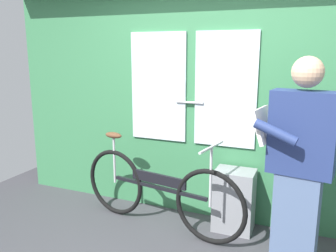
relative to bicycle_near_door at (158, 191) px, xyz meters
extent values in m
cube|color=#387A4C|center=(0.38, 0.46, 0.77)|extent=(4.54, 0.08, 2.28)
cube|color=silver|center=(-0.17, 0.41, 0.95)|extent=(0.60, 0.02, 1.10)
cube|color=silver|center=(0.53, 0.41, 0.95)|extent=(0.60, 0.02, 1.10)
cylinder|color=#B2B2B7|center=(0.18, 0.39, 0.82)|extent=(0.28, 0.02, 0.02)
torus|color=black|center=(0.55, -0.09, -0.02)|extent=(0.69, 0.16, 0.69)
torus|color=black|center=(-0.53, 0.09, -0.02)|extent=(0.69, 0.16, 0.69)
cube|color=black|center=(0.01, 0.00, 0.04)|extent=(1.03, 0.21, 0.03)
cube|color=black|center=(0.01, 0.00, 0.12)|extent=(0.60, 0.13, 0.10)
cylinder|color=#B7B7BC|center=(-0.53, 0.09, 0.23)|extent=(0.02, 0.02, 0.50)
ellipsoid|color=brown|center=(-0.53, 0.09, 0.48)|extent=(0.21, 0.12, 0.06)
cylinder|color=#B7B7BC|center=(0.55, -0.09, 0.25)|extent=(0.02, 0.02, 0.54)
cylinder|color=#B7B7BC|center=(0.55, -0.09, 0.52)|extent=(0.10, 0.44, 0.02)
cube|color=slate|center=(1.26, -0.26, 0.03)|extent=(0.34, 0.23, 0.81)
cube|color=navy|center=(1.26, -0.26, 0.74)|extent=(0.48, 0.26, 0.61)
sphere|color=tan|center=(1.26, -0.26, 1.18)|extent=(0.22, 0.22, 0.22)
cube|color=silver|center=(0.98, -0.22, 0.77)|extent=(0.16, 0.35, 0.26)
cylinder|color=navy|center=(1.09, -0.44, 0.77)|extent=(0.31, 0.11, 0.17)
cylinder|color=navy|center=(1.15, -0.03, 0.77)|extent=(0.31, 0.11, 0.17)
cube|color=gray|center=(0.69, 0.24, -0.07)|extent=(0.37, 0.28, 0.59)
camera|label=1|loc=(1.31, -2.87, 1.32)|focal=37.46mm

